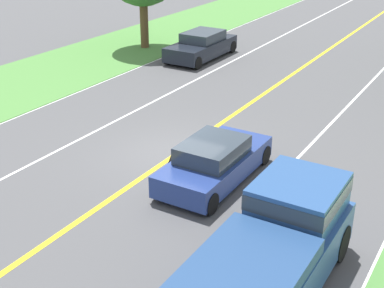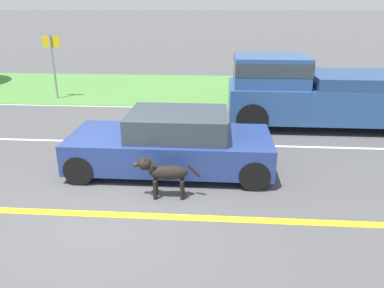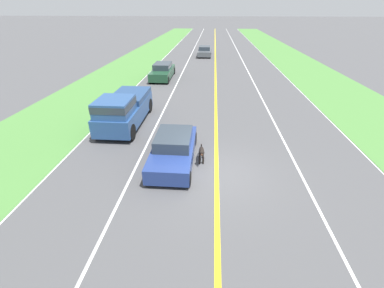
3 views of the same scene
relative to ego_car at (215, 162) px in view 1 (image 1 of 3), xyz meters
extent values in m
plane|color=#4C4C4F|center=(-1.92, 0.86, -0.60)|extent=(400.00, 400.00, 0.00)
cube|color=yellow|center=(-1.92, 0.86, -0.60)|extent=(0.18, 160.00, 0.01)
cube|color=white|center=(-8.92, 0.86, -0.60)|extent=(0.14, 160.00, 0.01)
cube|color=white|center=(1.58, 0.86, -0.60)|extent=(0.10, 160.00, 0.01)
cube|color=white|center=(-5.42, 0.86, -0.60)|extent=(0.10, 160.00, 0.01)
cube|color=navy|center=(0.00, 0.04, -0.12)|extent=(1.76, 4.20, 0.63)
cube|color=#2D3842|center=(0.00, -0.13, 0.44)|extent=(1.52, 2.02, 0.49)
cylinder|color=black|center=(0.79, 1.75, -0.30)|extent=(0.22, 0.60, 0.60)
cylinder|color=black|center=(0.79, -1.67, -0.30)|extent=(0.22, 0.60, 0.60)
cylinder|color=black|center=(-0.79, 1.75, -0.30)|extent=(0.22, 0.60, 0.60)
cylinder|color=black|center=(-0.79, -1.67, -0.30)|extent=(0.22, 0.60, 0.60)
ellipsoid|color=black|center=(-1.23, -0.08, -0.10)|extent=(0.27, 0.72, 0.27)
cylinder|color=black|center=(-1.17, 0.17, -0.42)|extent=(0.08, 0.08, 0.36)
cylinder|color=black|center=(-1.14, -0.33, -0.42)|extent=(0.08, 0.08, 0.36)
cylinder|color=black|center=(-1.32, 0.16, -0.42)|extent=(0.08, 0.08, 0.36)
cylinder|color=black|center=(-1.30, -0.33, -0.42)|extent=(0.08, 0.08, 0.36)
cylinder|color=black|center=(-1.25, 0.22, 0.00)|extent=(0.16, 0.20, 0.19)
sphere|color=black|center=(-1.25, 0.34, 0.07)|extent=(0.25, 0.25, 0.24)
ellipsoid|color=#331E14|center=(-1.26, 0.50, 0.05)|extent=(0.11, 0.12, 0.09)
cone|color=black|center=(-1.19, 0.33, 0.16)|extent=(0.08, 0.08, 0.11)
cone|color=black|center=(-1.32, 0.32, 0.16)|extent=(0.08, 0.08, 0.11)
cylinder|color=black|center=(-1.20, -0.55, -0.06)|extent=(0.07, 0.27, 0.26)
cube|color=#284C84|center=(3.38, -3.93, 0.13)|extent=(1.99, 5.33, 0.95)
cube|color=#284C84|center=(3.38, -2.38, 1.01)|extent=(1.75, 2.01, 0.80)
cube|color=#2D3842|center=(3.38, -2.38, 1.13)|extent=(1.77, 2.04, 0.35)
cube|color=navy|center=(3.38, -5.05, 0.77)|extent=(1.95, 3.03, 0.33)
cylinder|color=black|center=(4.29, -1.88, -0.17)|extent=(0.22, 0.87, 0.87)
cylinder|color=black|center=(2.47, -1.88, -0.17)|extent=(0.22, 0.87, 0.87)
cube|color=black|center=(-7.10, 11.48, -0.07)|extent=(1.88, 4.56, 0.71)
cube|color=#2D3842|center=(-7.10, 11.67, 0.53)|extent=(1.61, 2.19, 0.48)
cylinder|color=black|center=(-7.95, 9.61, -0.29)|extent=(0.22, 0.63, 0.63)
cylinder|color=black|center=(-7.95, 13.35, -0.29)|extent=(0.22, 0.63, 0.63)
cylinder|color=black|center=(-6.25, 9.61, -0.29)|extent=(0.22, 0.63, 0.63)
cylinder|color=black|center=(-6.25, 13.35, -0.29)|extent=(0.22, 0.63, 0.63)
cylinder|color=brown|center=(-10.92, 11.78, 0.93)|extent=(0.45, 0.45, 3.06)
camera|label=1|loc=(6.59, -12.24, 6.87)|focal=50.00mm
camera|label=2|loc=(-7.34, -0.96, 2.78)|focal=35.00mm
camera|label=3|loc=(-1.58, 9.80, 5.56)|focal=24.00mm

